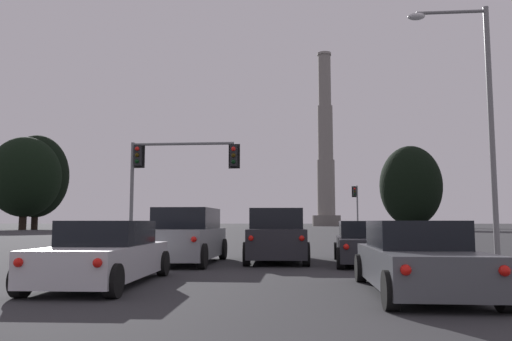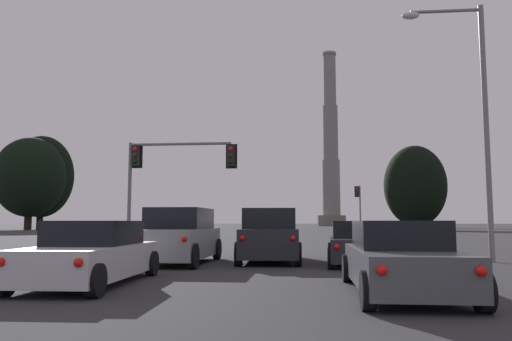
# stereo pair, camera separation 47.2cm
# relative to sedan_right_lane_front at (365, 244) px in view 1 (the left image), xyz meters

# --- Properties ---
(sedan_right_lane_front) EXTENTS (2.19, 4.78, 1.43)m
(sedan_right_lane_front) POSITION_rel_sedan_right_lane_front_xyz_m (0.00, 0.00, 0.00)
(sedan_right_lane_front) COLOR #232328
(sedan_right_lane_front) RESTS_ON ground_plane
(suv_center_lane_front) EXTENTS (2.32, 4.98, 1.86)m
(suv_center_lane_front) POSITION_rel_sedan_right_lane_front_xyz_m (-3.00, 0.88, 0.23)
(suv_center_lane_front) COLOR #232328
(suv_center_lane_front) RESTS_ON ground_plane
(sedan_left_lane_second) EXTENTS (2.12, 4.76, 1.43)m
(sedan_left_lane_second) POSITION_rel_sedan_right_lane_front_xyz_m (-6.54, -5.99, 0.00)
(sedan_left_lane_second) COLOR silver
(sedan_left_lane_second) RESTS_ON ground_plane
(suv_left_lane_front) EXTENTS (2.13, 4.92, 1.86)m
(suv_left_lane_front) POSITION_rel_sedan_right_lane_front_xyz_m (-5.98, -0.25, 0.23)
(suv_left_lane_front) COLOR gray
(suv_left_lane_front) RESTS_ON ground_plane
(sedan_right_lane_second) EXTENTS (2.00, 4.71, 1.43)m
(sedan_right_lane_second) POSITION_rel_sedan_right_lane_front_xyz_m (0.13, -6.82, 0.00)
(sedan_right_lane_second) COLOR #4C4F54
(sedan_right_lane_second) RESTS_ON ground_plane
(traffic_light_overhead_left) EXTENTS (5.70, 0.50, 5.43)m
(traffic_light_overhead_left) POSITION_rel_sedan_right_lane_front_xyz_m (-8.75, 7.63, 3.50)
(traffic_light_overhead_left) COLOR slate
(traffic_light_overhead_left) RESTS_ON ground_plane
(traffic_light_far_right) EXTENTS (0.78, 0.50, 5.45)m
(traffic_light_far_right) POSITION_rel_sedan_right_lane_front_xyz_m (4.27, 40.44, 2.92)
(traffic_light_far_right) COLOR slate
(traffic_light_far_right) RESTS_ON ground_plane
(street_lamp) EXTENTS (2.92, 0.36, 9.25)m
(street_lamp) POSITION_rel_sedan_right_lane_front_xyz_m (4.30, 1.25, 4.92)
(street_lamp) COLOR slate
(street_lamp) RESTS_ON ground_plane
(smokestack) EXTENTS (8.23, 8.23, 51.67)m
(smokestack) POSITION_rel_sedan_right_lane_front_xyz_m (5.70, 129.52, 19.59)
(smokestack) COLOR slate
(smokestack) RESTS_ON ground_plane
(treeline_left_mid) EXTENTS (10.00, 9.00, 13.74)m
(treeline_left_mid) POSITION_rel_sedan_right_lane_front_xyz_m (16.03, 66.10, 6.48)
(treeline_left_mid) COLOR black
(treeline_left_mid) RESTS_ON ground_plane
(treeline_center_right) EXTENTS (10.88, 9.79, 16.28)m
(treeline_center_right) POSITION_rel_sedan_right_lane_front_xyz_m (-47.29, 64.97, 8.49)
(treeline_center_right) COLOR black
(treeline_center_right) RESTS_ON ground_plane
(treeline_far_right) EXTENTS (11.94, 10.74, 15.49)m
(treeline_far_right) POSITION_rel_sedan_right_lane_front_xyz_m (-47.74, 62.08, 8.11)
(treeline_far_right) COLOR black
(treeline_far_right) RESTS_ON ground_plane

